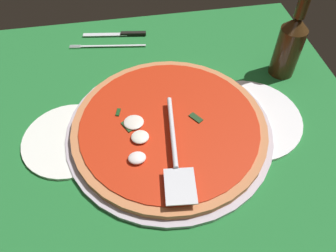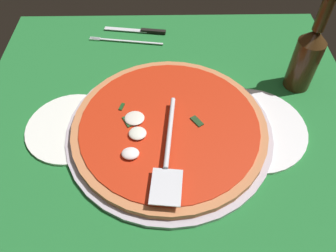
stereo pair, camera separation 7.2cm
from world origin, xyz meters
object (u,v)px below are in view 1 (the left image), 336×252
Objects in this scene: dinner_plate_left at (69,140)px; pizza_server at (177,152)px; place_setting_far at (115,41)px; beer_bottle at (290,44)px; pizza at (168,127)px; dinner_plate_right at (248,118)px.

dinner_plate_left is 24.27cm from pizza_server.
place_setting_far is 0.91× the size of beer_bottle.
beer_bottle is (41.57, -20.70, 8.80)cm from place_setting_far.
beer_bottle is (53.73, 13.21, 8.65)cm from dinner_plate_left.
pizza_server reaches higher than place_setting_far.
dinner_plate_left is 0.48× the size of pizza.
pizza is 1.71× the size of beer_bottle.
dinner_plate_right is 44.67cm from place_setting_far.
beer_bottle is at bearing 13.82° from dinner_plate_left.
dinner_plate_left is at bearing -108.95° from pizza_server.
beer_bottle reaches higher than pizza.
beer_bottle is (13.54, 14.07, 8.65)cm from dinner_plate_right.
beer_bottle is (32.36, 14.71, 6.97)cm from pizza.
dinner_plate_right is (40.19, -0.86, 0.00)cm from dinner_plate_left.
place_setting_far is at bearing 104.58° from pizza.
dinner_plate_right is at bearing 1.92° from pizza.
beer_bottle reaches higher than dinner_plate_left.
dinner_plate_right is at bearing -1.23° from dinner_plate_left.
pizza is at bearing -172.01° from pizza_server.
pizza is (-18.82, -0.63, 1.68)cm from dinner_plate_right.
dinner_plate_right is 0.97× the size of beer_bottle.
pizza is 1.64× the size of pizza_server.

